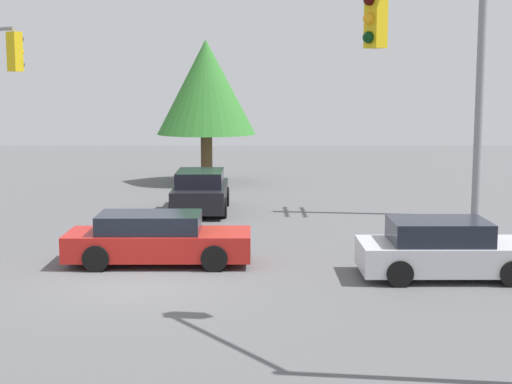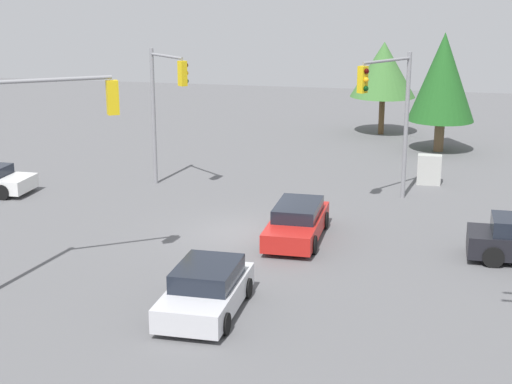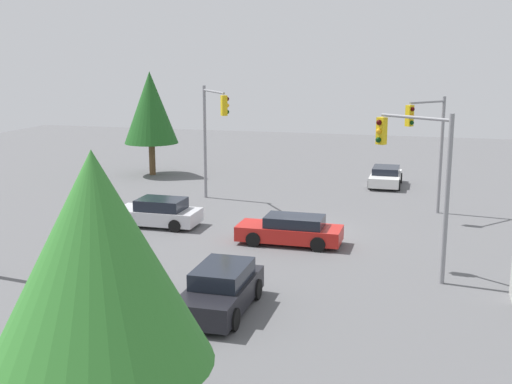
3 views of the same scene
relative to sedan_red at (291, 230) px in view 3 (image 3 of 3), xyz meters
The scene contains 10 objects.
ground_plane 2.12m from the sedan_red, behind, with size 80.00×80.00×0.00m, color #5B5B5E.
sedan_red is the anchor object (origin of this frame).
sedan_silver 7.10m from the sedan_red, 101.37° to the right, with size 2.01×4.11×1.37m.
sedan_white 14.87m from the sedan_red, 167.77° to the left, with size 4.04×1.99×1.22m.
sedan_dark 8.13m from the sedan_red, ahead, with size 4.33×1.94×1.50m.
traffic_signal_main 9.68m from the sedan_red, 140.60° to the left, with size 2.28×1.96×6.20m.
traffic_signal_cross 9.92m from the sedan_red, 138.91° to the right, with size 3.50×2.58×6.58m.
traffic_signal_aux 7.12m from the sedan_red, 62.38° to the left, with size 1.98×2.84×6.26m.
tree_right 19.79m from the sedan_red, 137.51° to the right, with size 3.75×3.75×7.22m.
tree_far 16.82m from the sedan_red, ahead, with size 4.50×4.50×6.52m.
Camera 3 is at (28.99, 5.50, 8.20)m, focal length 45.00 mm.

